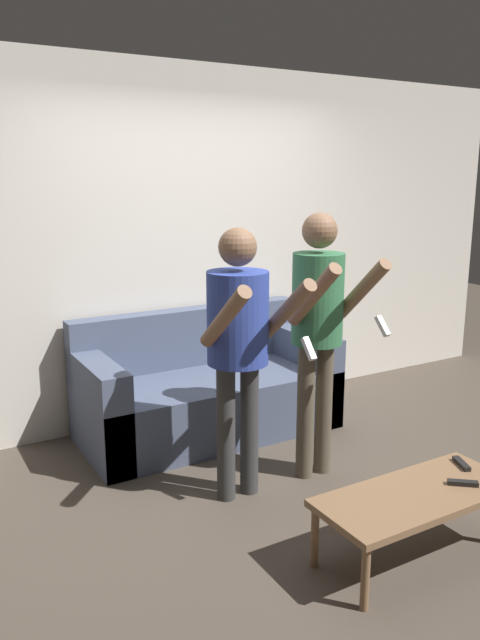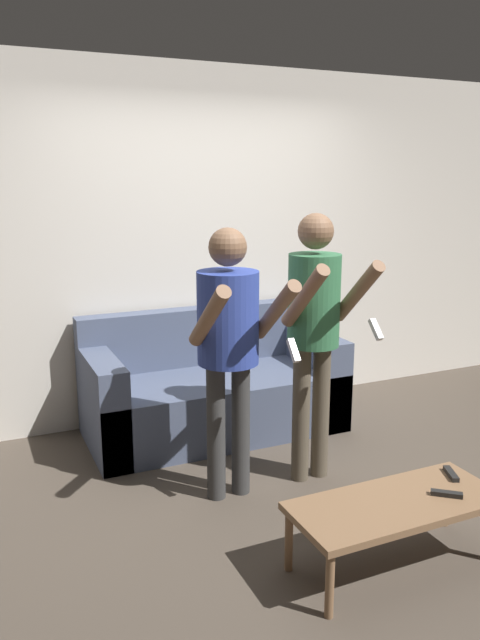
# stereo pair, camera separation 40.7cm
# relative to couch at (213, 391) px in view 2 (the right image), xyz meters

# --- Properties ---
(ground_plane) EXTENTS (14.00, 14.00, 0.00)m
(ground_plane) POSITION_rel_couch_xyz_m (0.08, -1.10, -0.30)
(ground_plane) COLOR #4C4238
(wall_back) EXTENTS (6.40, 0.06, 2.70)m
(wall_back) POSITION_rel_couch_xyz_m (0.08, 0.45, 1.05)
(wall_back) COLOR silver
(wall_back) RESTS_ON ground_plane
(couch) EXTENTS (1.87, 0.85, 0.89)m
(couch) POSITION_rel_couch_xyz_m (0.00, 0.00, 0.00)
(couch) COLOR #4C5670
(couch) RESTS_ON ground_plane
(person_standing_left) EXTENTS (0.47, 0.64, 1.61)m
(person_standing_left) POSITION_rel_couch_xyz_m (-0.28, -0.97, 0.70)
(person_standing_left) COLOR #383838
(person_standing_left) RESTS_ON ground_plane
(person_standing_right) EXTENTS (0.44, 0.60, 1.67)m
(person_standing_right) POSITION_rel_couch_xyz_m (0.28, -0.97, 0.73)
(person_standing_right) COLOR brown
(person_standing_right) RESTS_ON ground_plane
(coffee_table) EXTENTS (1.06, 0.45, 0.35)m
(coffee_table) POSITION_rel_couch_xyz_m (0.18, -1.95, 0.01)
(coffee_table) COLOR #846042
(coffee_table) RESTS_ON ground_plane
(remote_near) EXTENTS (0.14, 0.12, 0.02)m
(remote_near) POSITION_rel_couch_xyz_m (0.43, -2.01, 0.06)
(remote_near) COLOR black
(remote_near) RESTS_ON coffee_table
(remote_far) EXTENTS (0.09, 0.15, 0.02)m
(remote_far) POSITION_rel_couch_xyz_m (0.60, -1.86, 0.06)
(remote_far) COLOR black
(remote_far) RESTS_ON coffee_table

